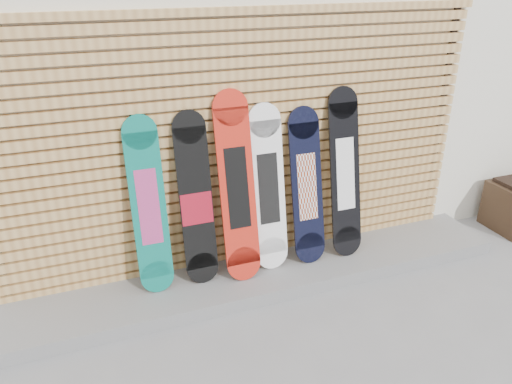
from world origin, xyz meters
TOP-DOWN VIEW (x-y plane):
  - ground at (0.00, 0.00)m, footprint 80.00×80.00m
  - building at (0.50, 3.50)m, footprint 12.00×5.00m
  - concrete_step at (-0.15, 0.68)m, footprint 4.60×0.70m
  - slat_wall at (-0.15, 0.97)m, footprint 4.26×0.08m
  - snowboard_0 at (-1.02, 0.81)m, footprint 0.27×0.28m
  - snowboard_1 at (-0.64, 0.80)m, footprint 0.27×0.28m
  - snowboard_2 at (-0.30, 0.76)m, footprint 0.30×0.37m
  - snowboard_3 at (-0.01, 0.80)m, footprint 0.29×0.29m
  - snowboard_4 at (0.35, 0.78)m, footprint 0.29×0.33m
  - snowboard_5 at (0.72, 0.78)m, footprint 0.28×0.34m

SIDE VIEW (x-z plane):
  - ground at x=0.00m, z-range 0.00..0.00m
  - concrete_step at x=-0.15m, z-range 0.00..0.12m
  - snowboard_4 at x=0.35m, z-range 0.12..1.50m
  - snowboard_1 at x=-0.64m, z-range 0.11..1.55m
  - snowboard_3 at x=-0.01m, z-range 0.12..1.56m
  - snowboard_0 at x=-1.02m, z-range 0.12..1.56m
  - snowboard_5 at x=0.72m, z-range 0.12..1.64m
  - snowboard_2 at x=-0.30m, z-range 0.12..1.70m
  - slat_wall at x=-0.15m, z-range 0.06..2.35m
  - building at x=0.50m, z-range 0.00..3.60m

